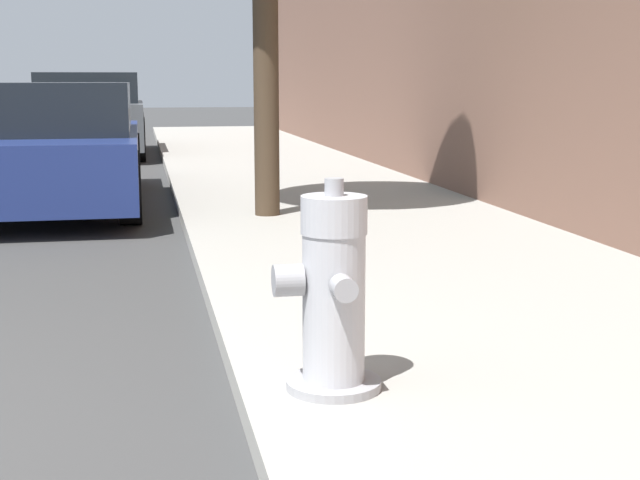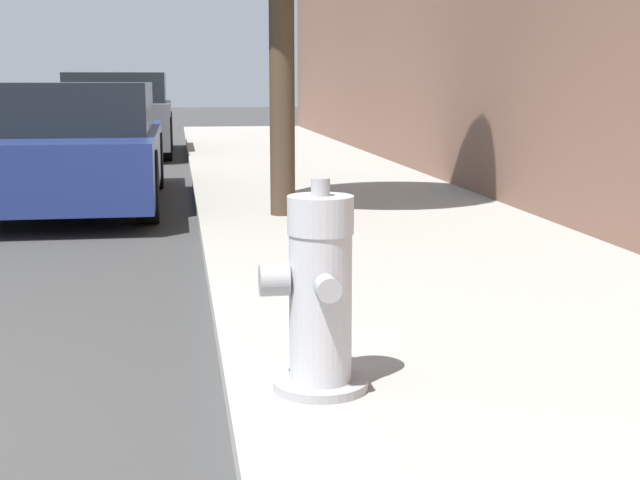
{
  "view_description": "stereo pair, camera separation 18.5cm",
  "coord_description": "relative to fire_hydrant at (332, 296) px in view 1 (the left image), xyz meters",
  "views": [
    {
      "loc": [
        1.78,
        -2.85,
        1.28
      ],
      "look_at": [
        2.67,
        1.53,
        0.47
      ],
      "focal_mm": 50.0,
      "sensor_mm": 36.0,
      "label": 1
    },
    {
      "loc": [
        1.97,
        -2.89,
        1.28
      ],
      "look_at": [
        2.67,
        1.53,
        0.47
      ],
      "focal_mm": 50.0,
      "sensor_mm": 36.0,
      "label": 2
    }
  ],
  "objects": [
    {
      "name": "parked_car_mid",
      "position": [
        -1.49,
        12.42,
        0.21
      ],
      "size": [
        1.77,
        3.92,
        1.39
      ],
      "color": "#4C5156",
      "rests_on": "ground_plane"
    },
    {
      "name": "parked_car_near",
      "position": [
        -1.56,
        6.16,
        0.14
      ],
      "size": [
        1.73,
        4.33,
        1.25
      ],
      "color": "navy",
      "rests_on": "ground_plane"
    },
    {
      "name": "fire_hydrant",
      "position": [
        0.0,
        0.0,
        0.0
      ],
      "size": [
        0.41,
        0.42,
        0.81
      ],
      "color": "#97979C",
      "rests_on": "sidewalk_slab"
    },
    {
      "name": "sidewalk_slab",
      "position": [
        1.1,
        -0.33,
        -0.42
      ],
      "size": [
        2.91,
        40.0,
        0.11
      ],
      "color": "#99968E",
      "rests_on": "ground_plane"
    }
  ]
}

